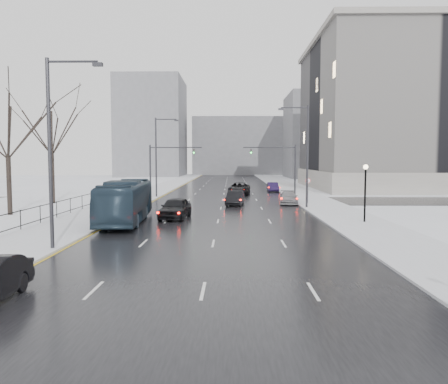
# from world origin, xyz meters

# --- Properties ---
(road) EXTENTS (16.00, 150.00, 0.04)m
(road) POSITION_xyz_m (0.00, 60.00, 0.02)
(road) COLOR black
(road) RESTS_ON ground
(cross_road) EXTENTS (130.00, 10.00, 0.04)m
(cross_road) POSITION_xyz_m (0.00, 48.00, 0.02)
(cross_road) COLOR black
(cross_road) RESTS_ON ground
(sidewalk_left) EXTENTS (5.00, 150.00, 0.16)m
(sidewalk_left) POSITION_xyz_m (-10.50, 60.00, 0.08)
(sidewalk_left) COLOR silver
(sidewalk_left) RESTS_ON ground
(sidewalk_right) EXTENTS (5.00, 150.00, 0.16)m
(sidewalk_right) POSITION_xyz_m (10.50, 60.00, 0.08)
(sidewalk_right) COLOR silver
(sidewalk_right) RESTS_ON ground
(park_strip) EXTENTS (14.00, 150.00, 0.12)m
(park_strip) POSITION_xyz_m (-20.00, 60.00, 0.06)
(park_strip) COLOR white
(park_strip) RESTS_ON ground
(tree_park_d) EXTENTS (8.75, 8.75, 12.50)m
(tree_park_d) POSITION_xyz_m (-17.80, 34.00, 0.00)
(tree_park_d) COLOR black
(tree_park_d) RESTS_ON ground
(tree_park_e) EXTENTS (9.45, 9.45, 13.50)m
(tree_park_e) POSITION_xyz_m (-18.20, 44.00, 0.00)
(tree_park_e) COLOR black
(tree_park_e) RESTS_ON ground
(iron_fence) EXTENTS (0.06, 70.00, 1.30)m
(iron_fence) POSITION_xyz_m (-13.00, 30.00, 0.91)
(iron_fence) COLOR black
(iron_fence) RESTS_ON sidewalk_left
(streetlight_r_mid) EXTENTS (2.95, 0.25, 10.00)m
(streetlight_r_mid) POSITION_xyz_m (8.17, 40.00, 5.62)
(streetlight_r_mid) COLOR #2D2D33
(streetlight_r_mid) RESTS_ON ground
(streetlight_l_near) EXTENTS (2.95, 0.25, 10.00)m
(streetlight_l_near) POSITION_xyz_m (-8.17, 20.00, 5.62)
(streetlight_l_near) COLOR #2D2D33
(streetlight_l_near) RESTS_ON ground
(streetlight_l_far) EXTENTS (2.95, 0.25, 10.00)m
(streetlight_l_far) POSITION_xyz_m (-8.17, 52.00, 5.62)
(streetlight_l_far) COLOR #2D2D33
(streetlight_l_far) RESTS_ON ground
(lamppost_r_mid) EXTENTS (0.36, 0.36, 4.28)m
(lamppost_r_mid) POSITION_xyz_m (11.00, 30.00, 2.94)
(lamppost_r_mid) COLOR black
(lamppost_r_mid) RESTS_ON sidewalk_right
(mast_signal_right) EXTENTS (6.10, 0.33, 6.50)m
(mast_signal_right) POSITION_xyz_m (7.33, 48.00, 4.11)
(mast_signal_right) COLOR #2D2D33
(mast_signal_right) RESTS_ON ground
(mast_signal_left) EXTENTS (6.10, 0.33, 6.50)m
(mast_signal_left) POSITION_xyz_m (-7.33, 48.00, 4.11)
(mast_signal_left) COLOR #2D2D33
(mast_signal_left) RESTS_ON ground
(no_uturn_sign) EXTENTS (0.60, 0.06, 2.70)m
(no_uturn_sign) POSITION_xyz_m (9.20, 44.00, 2.30)
(no_uturn_sign) COLOR #2D2D33
(no_uturn_sign) RESTS_ON sidewalk_right
(civic_building) EXTENTS (41.00, 31.00, 24.80)m
(civic_building) POSITION_xyz_m (35.00, 72.00, 11.21)
(civic_building) COLOR gray
(civic_building) RESTS_ON ground
(bldg_far_right) EXTENTS (24.00, 20.00, 22.00)m
(bldg_far_right) POSITION_xyz_m (28.00, 115.00, 11.00)
(bldg_far_right) COLOR slate
(bldg_far_right) RESTS_ON ground
(bldg_far_left) EXTENTS (18.00, 22.00, 28.00)m
(bldg_far_left) POSITION_xyz_m (-22.00, 125.00, 14.00)
(bldg_far_left) COLOR slate
(bldg_far_left) RESTS_ON ground
(bldg_far_center) EXTENTS (30.00, 18.00, 18.00)m
(bldg_far_center) POSITION_xyz_m (4.00, 140.00, 9.00)
(bldg_far_center) COLOR slate
(bldg_far_center) RESTS_ON ground
(bus) EXTENTS (3.54, 11.65, 3.20)m
(bus) POSITION_xyz_m (-7.00, 30.36, 1.64)
(bus) COLOR #223443
(bus) RESTS_ON road
(sedan_center_near) EXTENTS (2.50, 5.22, 1.72)m
(sedan_center_near) POSITION_xyz_m (-3.50, 32.46, 0.90)
(sedan_center_near) COLOR black
(sedan_center_near) RESTS_ON road
(sedan_right_near) EXTENTS (2.12, 4.62, 1.47)m
(sedan_right_near) POSITION_xyz_m (1.42, 42.82, 0.77)
(sedan_right_near) COLOR black
(sedan_right_near) RESTS_ON road
(sedan_right_cross) EXTENTS (3.29, 6.18, 1.65)m
(sedan_right_cross) POSITION_xyz_m (2.10, 56.51, 0.87)
(sedan_right_cross) COLOR black
(sedan_right_cross) RESTS_ON road
(sedan_right_far) EXTENTS (2.35, 4.84, 1.36)m
(sedan_right_far) POSITION_xyz_m (7.20, 44.30, 0.72)
(sedan_right_far) COLOR gray
(sedan_right_far) RESTS_ON road
(sedan_right_distant) EXTENTS (1.49, 4.19, 1.38)m
(sedan_right_distant) POSITION_xyz_m (7.20, 62.21, 0.73)
(sedan_right_distant) COLOR #20143E
(sedan_right_distant) RESTS_ON road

